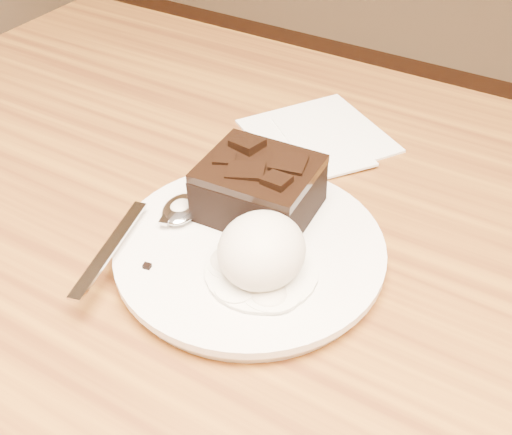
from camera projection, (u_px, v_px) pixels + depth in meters
The scene contains 8 objects.
plate at pixel (250, 252), 0.52m from camera, with size 0.23×0.23×0.02m, color white.
brownie at pixel (259, 191), 0.54m from camera, with size 0.09×0.08×0.04m, color black.
ice_cream_scoop at pixel (262, 250), 0.48m from camera, with size 0.07×0.07×0.06m, color silver.
melt_puddle at pixel (261, 272), 0.49m from camera, with size 0.09×0.09×0.00m, color white.
spoon at pixel (181, 211), 0.54m from camera, with size 0.03×0.18×0.01m, color silver, non-canonical shape.
napkin at pixel (318, 135), 0.68m from camera, with size 0.13×0.13×0.01m, color white.
crumb_a at pixel (147, 266), 0.50m from camera, with size 0.01×0.01×0.00m, color black.
crumb_b at pixel (275, 248), 0.51m from camera, with size 0.01×0.01×0.00m, color black.
Camera 1 is at (0.14, -0.32, 1.12)m, focal length 43.81 mm.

